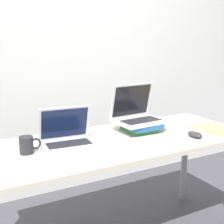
{
  "coord_description": "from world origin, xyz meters",
  "views": [
    {
      "loc": [
        -0.91,
        -1.25,
        1.34
      ],
      "look_at": [
        -0.05,
        0.34,
        0.92
      ],
      "focal_mm": 50.0,
      "sensor_mm": 36.0,
      "label": 1
    }
  ],
  "objects_px": {
    "wireless_keyboard": "(163,143)",
    "notepad": "(215,129)",
    "book_stack": "(140,126)",
    "mouse": "(195,135)",
    "mug": "(27,145)",
    "laptop_left": "(67,137)",
    "laptop_on_books": "(137,114)"
  },
  "relations": [
    {
      "from": "wireless_keyboard",
      "to": "notepad",
      "type": "xyz_separation_m",
      "value": [
        0.5,
        0.08,
        -0.0
      ]
    },
    {
      "from": "laptop_on_books",
      "to": "wireless_keyboard",
      "type": "distance_m",
      "value": 0.34
    },
    {
      "from": "laptop_left",
      "to": "mouse",
      "type": "height_order",
      "value": "laptop_left"
    },
    {
      "from": "wireless_keyboard",
      "to": "mouse",
      "type": "xyz_separation_m",
      "value": [
        0.26,
        0.02,
        0.01
      ]
    },
    {
      "from": "laptop_left",
      "to": "wireless_keyboard",
      "type": "distance_m",
      "value": 0.56
    },
    {
      "from": "laptop_left",
      "to": "laptop_on_books",
      "type": "distance_m",
      "value": 0.52
    },
    {
      "from": "notepad",
      "to": "mug",
      "type": "distance_m",
      "value": 1.24
    },
    {
      "from": "laptop_left",
      "to": "book_stack",
      "type": "distance_m",
      "value": 0.53
    },
    {
      "from": "book_stack",
      "to": "mouse",
      "type": "relative_size",
      "value": 2.28
    },
    {
      "from": "laptop_on_books",
      "to": "wireless_keyboard",
      "type": "height_order",
      "value": "laptop_on_books"
    },
    {
      "from": "laptop_on_books",
      "to": "book_stack",
      "type": "bearing_deg",
      "value": -65.94
    },
    {
      "from": "laptop_left",
      "to": "book_stack",
      "type": "bearing_deg",
      "value": 3.6
    },
    {
      "from": "notepad",
      "to": "mug",
      "type": "relative_size",
      "value": 2.48
    },
    {
      "from": "mouse",
      "to": "notepad",
      "type": "height_order",
      "value": "mouse"
    },
    {
      "from": "book_stack",
      "to": "laptop_on_books",
      "type": "xyz_separation_m",
      "value": [
        -0.01,
        0.02,
        0.08
      ]
    },
    {
      "from": "mouse",
      "to": "mug",
      "type": "height_order",
      "value": "mug"
    },
    {
      "from": "laptop_on_books",
      "to": "mug",
      "type": "height_order",
      "value": "laptop_on_books"
    },
    {
      "from": "laptop_left",
      "to": "laptop_on_books",
      "type": "bearing_deg",
      "value": 6.08
    },
    {
      "from": "book_stack",
      "to": "wireless_keyboard",
      "type": "distance_m",
      "value": 0.3
    },
    {
      "from": "book_stack",
      "to": "mug",
      "type": "xyz_separation_m",
      "value": [
        -0.77,
        -0.07,
        0.01
      ]
    },
    {
      "from": "mug",
      "to": "wireless_keyboard",
      "type": "bearing_deg",
      "value": -17.71
    },
    {
      "from": "laptop_left",
      "to": "laptop_on_books",
      "type": "height_order",
      "value": "laptop_on_books"
    },
    {
      "from": "notepad",
      "to": "mug",
      "type": "xyz_separation_m",
      "value": [
        -1.23,
        0.16,
        0.04
      ]
    },
    {
      "from": "laptop_left",
      "to": "notepad",
      "type": "height_order",
      "value": "laptop_left"
    },
    {
      "from": "wireless_keyboard",
      "to": "notepad",
      "type": "bearing_deg",
      "value": 8.62
    },
    {
      "from": "notepad",
      "to": "laptop_on_books",
      "type": "bearing_deg",
      "value": 152.36
    },
    {
      "from": "laptop_left",
      "to": "laptop_on_books",
      "type": "xyz_separation_m",
      "value": [
        0.52,
        0.06,
        0.07
      ]
    },
    {
      "from": "laptop_on_books",
      "to": "notepad",
      "type": "bearing_deg",
      "value": -27.64
    },
    {
      "from": "book_stack",
      "to": "mouse",
      "type": "bearing_deg",
      "value": -51.3
    },
    {
      "from": "book_stack",
      "to": "laptop_left",
      "type": "bearing_deg",
      "value": -176.4
    },
    {
      "from": "laptop_left",
      "to": "mug",
      "type": "relative_size",
      "value": 2.72
    },
    {
      "from": "laptop_on_books",
      "to": "mouse",
      "type": "distance_m",
      "value": 0.4
    }
  ]
}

